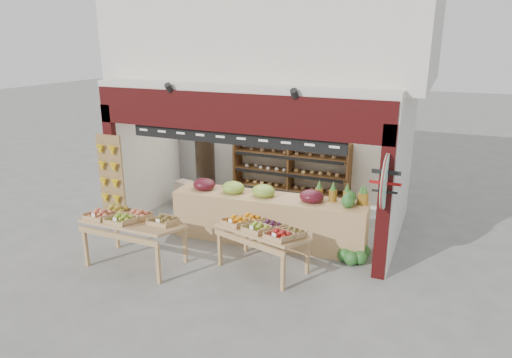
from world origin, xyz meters
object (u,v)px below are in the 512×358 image
object	(u,v)px
display_table_right	(263,230)
watermelon_pile	(351,250)
cardboard_stack	(191,199)
mid_counter	(268,217)
back_shelving	(291,159)
display_table_left	(130,220)
refrigerator	(195,158)

from	to	relation	value
display_table_right	watermelon_pile	size ratio (longest dim) A/B	2.53
cardboard_stack	mid_counter	xyz separation A→B (m)	(2.39, -1.05, 0.29)
back_shelving	display_table_right	bearing A→B (deg)	-78.55
watermelon_pile	cardboard_stack	bearing A→B (deg)	164.02
display_table_left	display_table_right	xyz separation A→B (m)	(2.28, 0.68, -0.07)
mid_counter	display_table_left	world-z (taller)	mid_counter
back_shelving	mid_counter	world-z (taller)	back_shelving
watermelon_pile	back_shelving	bearing A→B (deg)	129.22
cardboard_stack	watermelon_pile	size ratio (longest dim) A/B	1.60
display_table_left	watermelon_pile	distance (m)	4.05
back_shelving	watermelon_pile	bearing A→B (deg)	-50.78
back_shelving	display_table_left	distance (m)	4.49
cardboard_stack	display_table_left	size ratio (longest dim) A/B	0.63
mid_counter	display_table_right	bearing A→B (deg)	-72.65
mid_counter	display_table_right	world-z (taller)	mid_counter
cardboard_stack	display_table_right	bearing A→B (deg)	-38.28
display_table_left	watermelon_pile	world-z (taller)	display_table_left
cardboard_stack	watermelon_pile	bearing A→B (deg)	-15.98
watermelon_pile	refrigerator	bearing A→B (deg)	154.01
display_table_left	watermelon_pile	bearing A→B (deg)	24.73
refrigerator	watermelon_pile	bearing A→B (deg)	-7.98
back_shelving	mid_counter	distance (m)	2.51
display_table_left	refrigerator	bearing A→B (deg)	103.72
mid_counter	watermelon_pile	world-z (taller)	mid_counter
display_table_right	refrigerator	bearing A→B (deg)	135.07
display_table_left	watermelon_pile	size ratio (longest dim) A/B	2.54
refrigerator	cardboard_stack	size ratio (longest dim) A/B	1.77
back_shelving	cardboard_stack	size ratio (longest dim) A/B	2.78
display_table_right	cardboard_stack	bearing A→B (deg)	141.72
back_shelving	mid_counter	size ratio (longest dim) A/B	0.76
mid_counter	refrigerator	bearing A→B (deg)	143.76
refrigerator	cardboard_stack	distance (m)	1.36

